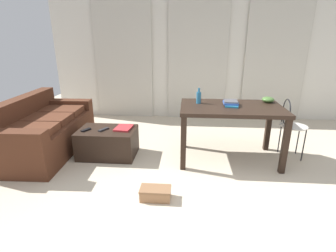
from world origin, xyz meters
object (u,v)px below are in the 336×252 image
object	(u,v)px
shoebox	(155,193)
craft_table	(231,113)
bowl	(268,100)
tv_remote_secondary	(104,129)
book_stack	(231,103)
magazine	(124,128)
coffee_table	(108,142)
couch	(43,131)
bottle_near	(199,97)
wire_chair	(290,121)
tv_remote_primary	(86,130)

from	to	relation	value
shoebox	craft_table	bearing A→B (deg)	49.23
bowl	tv_remote_secondary	distance (m)	2.37
book_stack	bowl	bearing A→B (deg)	21.84
magazine	book_stack	bearing A→B (deg)	5.78
coffee_table	magazine	xyz separation A→B (m)	(0.23, 0.05, 0.21)
couch	book_stack	world-z (taller)	book_stack
coffee_table	shoebox	xyz separation A→B (m)	(0.83, -1.03, -0.13)
couch	bowl	world-z (taller)	bowl
magazine	bottle_near	bearing A→B (deg)	10.68
bottle_near	bowl	distance (m)	0.99
book_stack	tv_remote_secondary	distance (m)	1.81
tv_remote_secondary	bottle_near	bearing A→B (deg)	35.99
couch	shoebox	size ratio (longest dim) A/B	5.48
wire_chair	couch	bearing A→B (deg)	-178.38
magazine	couch	bearing A→B (deg)	-175.41
couch	bottle_near	bearing A→B (deg)	2.13
wire_chair	book_stack	distance (m)	0.90
bowl	tv_remote_primary	bearing A→B (deg)	-172.18
craft_table	tv_remote_primary	distance (m)	2.04
book_stack	shoebox	size ratio (longest dim) A/B	0.90
tv_remote_secondary	shoebox	size ratio (longest dim) A/B	0.53
couch	bowl	distance (m)	3.33
craft_table	tv_remote_primary	world-z (taller)	craft_table
couch	tv_remote_secondary	distance (m)	0.98
couch	magazine	size ratio (longest dim) A/B	6.33
magazine	shoebox	world-z (taller)	magazine
craft_table	bowl	size ratio (longest dim) A/B	8.00
book_stack	magazine	world-z (taller)	book_stack
couch	tv_remote_primary	size ratio (longest dim) A/B	12.14
tv_remote_secondary	shoebox	world-z (taller)	tv_remote_secondary
bowl	magazine	bearing A→B (deg)	-173.52
couch	craft_table	size ratio (longest dim) A/B	1.32
magazine	shoebox	bearing A→B (deg)	-55.79
craft_table	magazine	bearing A→B (deg)	179.11
couch	tv_remote_primary	world-z (taller)	couch
craft_table	bowl	bearing A→B (deg)	25.22
bottle_near	shoebox	size ratio (longest dim) A/B	0.65
couch	bottle_near	xyz separation A→B (m)	(2.30, 0.09, 0.54)
book_stack	shoebox	bearing A→B (deg)	-129.67
magazine	shoebox	size ratio (longest dim) A/B	0.87
craft_table	tv_remote_secondary	distance (m)	1.79
coffee_table	magazine	world-z (taller)	magazine
wire_chair	book_stack	xyz separation A→B (m)	(-0.85, -0.10, 0.27)
shoebox	coffee_table	bearing A→B (deg)	128.90
couch	wire_chair	xyz separation A→B (m)	(3.59, 0.10, 0.22)
coffee_table	craft_table	distance (m)	1.80
craft_table	coffee_table	bearing A→B (deg)	-179.07
book_stack	magazine	bearing A→B (deg)	-179.50
couch	book_stack	xyz separation A→B (m)	(2.74, -0.00, 0.48)
wire_chair	magazine	bearing A→B (deg)	-177.16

